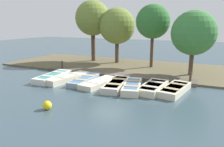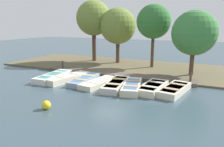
{
  "view_description": "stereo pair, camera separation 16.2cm",
  "coord_description": "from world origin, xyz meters",
  "px_view_note": "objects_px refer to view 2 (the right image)",
  "views": [
    {
      "loc": [
        13.74,
        6.64,
        4.0
      ],
      "look_at": [
        0.51,
        0.58,
        0.65
      ],
      "focal_mm": 35.0,
      "sensor_mm": 36.0,
      "label": 1
    },
    {
      "loc": [
        13.67,
        6.79,
        4.0
      ],
      "look_at": [
        0.51,
        0.58,
        0.65
      ],
      "focal_mm": 35.0,
      "sensor_mm": 36.0,
      "label": 2
    }
  ],
  "objects_px": {
    "rowboat_7": "(174,89)",
    "rowboat_3": "(99,83)",
    "rowboat_4": "(116,84)",
    "park_tree_right": "(194,33)",
    "rowboat_6": "(153,87)",
    "mooring_post_far": "(191,78)",
    "rowboat_1": "(68,78)",
    "park_tree_center": "(154,22)",
    "rowboat_2": "(85,80)",
    "rowboat_0": "(53,76)",
    "mooring_post_near": "(63,66)",
    "buoy": "(46,105)",
    "park_tree_left": "(118,26)",
    "park_tree_far_left": "(94,18)",
    "rowboat_5": "(132,86)"
  },
  "relations": [
    {
      "from": "rowboat_1",
      "to": "rowboat_6",
      "type": "bearing_deg",
      "value": 103.08
    },
    {
      "from": "mooring_post_far",
      "to": "park_tree_far_left",
      "type": "xyz_separation_m",
      "value": [
        -5.06,
        -10.25,
        4.06
      ]
    },
    {
      "from": "rowboat_6",
      "to": "mooring_post_far",
      "type": "height_order",
      "value": "mooring_post_far"
    },
    {
      "from": "rowboat_3",
      "to": "rowboat_7",
      "type": "bearing_deg",
      "value": 103.67
    },
    {
      "from": "mooring_post_near",
      "to": "buoy",
      "type": "distance_m",
      "value": 8.85
    },
    {
      "from": "park_tree_left",
      "to": "park_tree_right",
      "type": "bearing_deg",
      "value": 70.62
    },
    {
      "from": "mooring_post_far",
      "to": "park_tree_center",
      "type": "relative_size",
      "value": 0.15
    },
    {
      "from": "park_tree_right",
      "to": "rowboat_2",
      "type": "bearing_deg",
      "value": -53.06
    },
    {
      "from": "rowboat_5",
      "to": "rowboat_7",
      "type": "relative_size",
      "value": 1.02
    },
    {
      "from": "rowboat_5",
      "to": "buoy",
      "type": "bearing_deg",
      "value": -42.62
    },
    {
      "from": "rowboat_4",
      "to": "mooring_post_far",
      "type": "relative_size",
      "value": 4.13
    },
    {
      "from": "rowboat_2",
      "to": "rowboat_4",
      "type": "bearing_deg",
      "value": 79.76
    },
    {
      "from": "rowboat_0",
      "to": "park_tree_far_left",
      "type": "relative_size",
      "value": 0.56
    },
    {
      "from": "rowboat_1",
      "to": "park_tree_center",
      "type": "distance_m",
      "value": 8.96
    },
    {
      "from": "rowboat_7",
      "to": "buoy",
      "type": "xyz_separation_m",
      "value": [
        5.22,
        -5.07,
        0.02
      ]
    },
    {
      "from": "park_tree_right",
      "to": "mooring_post_far",
      "type": "bearing_deg",
      "value": 5.0
    },
    {
      "from": "rowboat_1",
      "to": "park_tree_far_left",
      "type": "xyz_separation_m",
      "value": [
        -7.69,
        -2.25,
        4.29
      ]
    },
    {
      "from": "rowboat_0",
      "to": "park_tree_right",
      "type": "distance_m",
      "value": 10.87
    },
    {
      "from": "mooring_post_far",
      "to": "park_tree_far_left",
      "type": "relative_size",
      "value": 0.14
    },
    {
      "from": "rowboat_5",
      "to": "park_tree_center",
      "type": "height_order",
      "value": "park_tree_center"
    },
    {
      "from": "rowboat_4",
      "to": "park_tree_right",
      "type": "distance_m",
      "value": 7.22
    },
    {
      "from": "rowboat_3",
      "to": "mooring_post_near",
      "type": "height_order",
      "value": "mooring_post_near"
    },
    {
      "from": "rowboat_5",
      "to": "park_tree_far_left",
      "type": "distance_m",
      "value": 11.4
    },
    {
      "from": "rowboat_7",
      "to": "rowboat_3",
      "type": "bearing_deg",
      "value": -74.76
    },
    {
      "from": "rowboat_0",
      "to": "rowboat_3",
      "type": "distance_m",
      "value": 3.74
    },
    {
      "from": "rowboat_4",
      "to": "park_tree_left",
      "type": "bearing_deg",
      "value": -164.98
    },
    {
      "from": "rowboat_6",
      "to": "mooring_post_far",
      "type": "distance_m",
      "value": 3.06
    },
    {
      "from": "rowboat_0",
      "to": "park_tree_right",
      "type": "bearing_deg",
      "value": 115.62
    },
    {
      "from": "rowboat_1",
      "to": "mooring_post_far",
      "type": "relative_size",
      "value": 4.22
    },
    {
      "from": "mooring_post_far",
      "to": "park_tree_left",
      "type": "relative_size",
      "value": 0.16
    },
    {
      "from": "rowboat_2",
      "to": "park_tree_right",
      "type": "relative_size",
      "value": 0.7
    },
    {
      "from": "rowboat_1",
      "to": "park_tree_left",
      "type": "relative_size",
      "value": 0.66
    },
    {
      "from": "rowboat_2",
      "to": "park_tree_center",
      "type": "height_order",
      "value": "park_tree_center"
    },
    {
      "from": "rowboat_1",
      "to": "park_tree_right",
      "type": "xyz_separation_m",
      "value": [
        -5.12,
        7.78,
        3.09
      ]
    },
    {
      "from": "rowboat_0",
      "to": "rowboat_5",
      "type": "xyz_separation_m",
      "value": [
        -0.03,
        6.08,
        -0.01
      ]
    },
    {
      "from": "park_tree_right",
      "to": "rowboat_1",
      "type": "bearing_deg",
      "value": -56.65
    },
    {
      "from": "park_tree_far_left",
      "to": "rowboat_6",
      "type": "bearing_deg",
      "value": 48.24
    },
    {
      "from": "rowboat_6",
      "to": "rowboat_3",
      "type": "bearing_deg",
      "value": -80.92
    },
    {
      "from": "rowboat_3",
      "to": "buoy",
      "type": "relative_size",
      "value": 7.58
    },
    {
      "from": "mooring_post_near",
      "to": "mooring_post_far",
      "type": "distance_m",
      "value": 10.5
    },
    {
      "from": "rowboat_1",
      "to": "rowboat_4",
      "type": "bearing_deg",
      "value": 100.31
    },
    {
      "from": "rowboat_0",
      "to": "rowboat_5",
      "type": "relative_size",
      "value": 1.07
    },
    {
      "from": "rowboat_1",
      "to": "mooring_post_far",
      "type": "height_order",
      "value": "mooring_post_far"
    },
    {
      "from": "rowboat_0",
      "to": "buoy",
      "type": "bearing_deg",
      "value": 31.99
    },
    {
      "from": "rowboat_0",
      "to": "mooring_post_far",
      "type": "distance_m",
      "value": 9.62
    },
    {
      "from": "rowboat_2",
      "to": "rowboat_0",
      "type": "bearing_deg",
      "value": -86.78
    },
    {
      "from": "rowboat_1",
      "to": "rowboat_5",
      "type": "height_order",
      "value": "rowboat_1"
    },
    {
      "from": "rowboat_0",
      "to": "mooring_post_far",
      "type": "xyz_separation_m",
      "value": [
        -2.78,
        9.21,
        0.22
      ]
    },
    {
      "from": "rowboat_2",
      "to": "mooring_post_far",
      "type": "relative_size",
      "value": 3.99
    },
    {
      "from": "park_tree_right",
      "to": "rowboat_5",
      "type": "bearing_deg",
      "value": -29.09
    }
  ]
}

